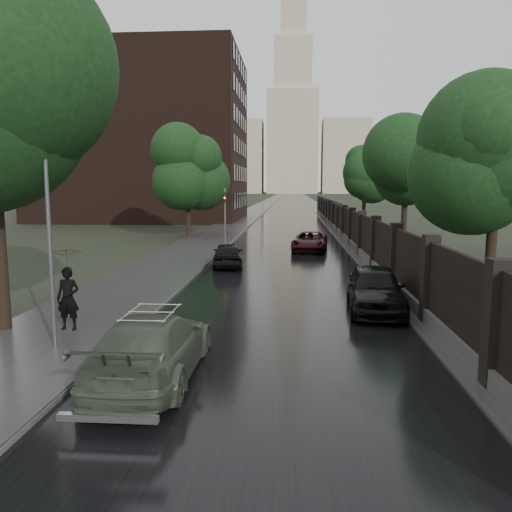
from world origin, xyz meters
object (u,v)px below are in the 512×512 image
object	(u,v)px
lamp_post	(50,247)
car_right_far	(310,241)
pedestrian_umbrella	(66,264)
car_right_near	(375,289)
tree_right_a	(497,163)
volga_sedan	(152,346)
tree_right_b	(406,173)
traffic_light	(225,211)
tree_left_far	(187,173)
hatchback_left	(228,255)
tree_right_c	(365,178)

from	to	relation	value
lamp_post	car_right_far	size ratio (longest dim) A/B	1.13
pedestrian_umbrella	car_right_near	bearing A→B (deg)	21.77
tree_right_a	volga_sedan	bearing A→B (deg)	-141.75
tree_right_b	car_right_near	bearing A→B (deg)	-105.34
traffic_light	tree_left_far	bearing A→B (deg)	126.47
tree_left_far	lamp_post	bearing A→B (deg)	-84.79
volga_sedan	hatchback_left	distance (m)	15.21
lamp_post	car_right_near	world-z (taller)	lamp_post
tree_left_far	hatchback_left	size ratio (longest dim) A/B	1.97
lamp_post	car_right_near	size ratio (longest dim) A/B	1.15
tree_left_far	traffic_light	bearing A→B (deg)	-53.53
tree_right_a	lamp_post	xyz separation A→B (m)	(-12.90, -6.50, -2.28)
tree_left_far	tree_right_c	distance (m)	18.45
traffic_light	car_right_near	xyz separation A→B (m)	(7.53, -18.56, -1.64)
car_right_far	volga_sedan	bearing A→B (deg)	-94.54
car_right_far	lamp_post	bearing A→B (deg)	-102.72
tree_right_b	tree_right_a	bearing A→B (deg)	-90.00
tree_right_a	volga_sedan	world-z (taller)	tree_right_a
tree_left_far	tree_right_b	distance (m)	17.45
car_right_near	tree_right_a	bearing A→B (deg)	23.93
tree_right_a	tree_right_b	bearing A→B (deg)	90.00
lamp_post	volga_sedan	size ratio (longest dim) A/B	1.05
tree_right_a	hatchback_left	world-z (taller)	tree_right_a
tree_left_far	tree_right_b	xyz separation A→B (m)	(15.50, -8.00, -0.29)
hatchback_left	pedestrian_umbrella	xyz separation A→B (m)	(-2.89, -12.26, 1.36)
tree_right_a	hatchback_left	size ratio (longest dim) A/B	1.87
lamp_post	car_right_far	xyz separation A→B (m)	(7.00, 20.46, -2.04)
tree_right_a	lamp_post	distance (m)	14.62
tree_left_far	car_right_near	bearing A→B (deg)	-64.51
tree_right_b	pedestrian_umbrella	bearing A→B (deg)	-124.93
traffic_light	car_right_far	xyz separation A→B (m)	(5.90, -3.04, -1.77)
tree_right_b	hatchback_left	bearing A→B (deg)	-147.07
tree_right_b	volga_sedan	xyz separation A→B (m)	(-10.04, -21.91, -4.24)
car_right_far	traffic_light	bearing A→B (deg)	158.92
lamp_post	hatchback_left	xyz separation A→B (m)	(2.55, 13.79, -2.03)
tree_left_far	volga_sedan	size ratio (longest dim) A/B	1.52
tree_right_c	lamp_post	world-z (taller)	tree_right_c
tree_right_b	tree_right_c	xyz separation A→B (m)	(0.00, 18.00, 0.00)
tree_left_far	volga_sedan	bearing A→B (deg)	-79.65
tree_left_far	hatchback_left	bearing A→B (deg)	-70.71
tree_left_far	car_right_far	bearing A→B (deg)	-39.96
tree_left_far	traffic_light	xyz separation A→B (m)	(3.70, -5.01, -2.84)
hatchback_left	pedestrian_umbrella	size ratio (longest dim) A/B	1.36
volga_sedan	car_right_near	size ratio (longest dim) A/B	1.10
tree_right_a	car_right_near	distance (m)	6.18
volga_sedan	car_right_far	world-z (taller)	volga_sedan
hatchback_left	car_right_near	world-z (taller)	car_right_near
tree_left_far	pedestrian_umbrella	xyz separation A→B (m)	(2.26, -26.96, -3.24)
lamp_post	traffic_light	xyz separation A→B (m)	(1.10, 23.49, -0.27)
tree_right_a	hatchback_left	bearing A→B (deg)	144.84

